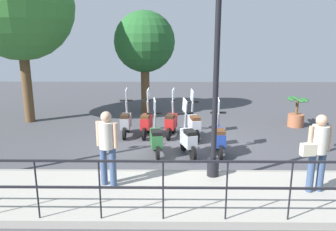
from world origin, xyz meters
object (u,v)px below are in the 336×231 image
Objects in this scene: tree_distant at (145,42)px; scooter_near_2 at (156,139)px; scooter_far_0 at (194,124)px; lamp_post_near at (216,90)px; scooter_far_2 at (147,122)px; scooter_near_1 at (188,139)px; pedestrian_with_bag at (318,148)px; pedestrian_distant at (107,143)px; scooter_far_1 at (171,122)px; scooter_near_0 at (219,138)px; scooter_far_3 at (126,122)px; tree_large at (19,6)px; potted_palm at (296,114)px.

tree_distant is 5.87m from scooter_near_2.
lamp_post_near is at bearing 174.28° from scooter_far_0.
scooter_near_2 is at bearing -160.36° from scooter_far_2.
tree_distant is 2.74× the size of scooter_near_1.
pedestrian_with_bag is 1.03× the size of scooter_far_2.
pedestrian_with_bag is 4.53m from scooter_far_0.
lamp_post_near is 2.74× the size of pedestrian_with_bag.
lamp_post_near reaches higher than pedestrian_distant.
scooter_far_0 is 1.00× the size of scooter_far_1.
scooter_near_2 is (2.37, 3.29, -0.60)m from pedestrian_with_bag.
pedestrian_distant is at bearing 102.70° from lamp_post_near.
scooter_far_2 is (1.77, 0.39, 0.00)m from scooter_near_2.
lamp_post_near is at bearing 167.97° from scooter_near_0.
tree_distant reaches higher than scooter_far_2.
tree_distant is at bearing 16.68° from scooter_far_0.
scooter_far_3 is at bearing 58.64° from scooter_near_0.
pedestrian_with_bag reaches higher than scooter_far_2.
tree_large is 4.03× the size of scooter_near_0.
scooter_far_3 is (-1.24, 5.99, 0.04)m from potted_palm.
tree_large is 6.85m from scooter_far_1.
scooter_near_1 is 1.58m from scooter_far_0.
potted_palm is 0.69× the size of scooter_near_0.
pedestrian_with_bag is 1.03× the size of scooter_far_1.
scooter_far_2 is (-1.87, -4.62, -3.75)m from tree_large.
tree_large is at bearing -124.74° from pedestrian_distant.
tree_distant is 4.82m from scooter_far_0.
scooter_far_0 is 1.54m from scooter_far_2.
lamp_post_near is 2.83× the size of scooter_near_0.
scooter_near_0 is at bearing -121.00° from scooter_far_2.
scooter_far_2 and scooter_far_3 have the same top height.
pedestrian_with_bag is at bearing 106.58° from pedestrian_distant.
scooter_near_2 is at bearing 43.55° from pedestrian_with_bag.
scooter_far_0 is (-3.72, -1.83, -2.45)m from tree_distant.
scooter_far_1 is at bearing 15.45° from lamp_post_near.
pedestrian_distant is 4.26m from scooter_far_0.
pedestrian_with_bag is at bearing -150.12° from scooter_near_1.
tree_large is 4.03× the size of scooter_far_2.
tree_distant reaches higher than potted_palm.
lamp_post_near is at bearing -148.60° from scooter_near_2.
scooter_far_2 is at bearing -167.56° from pedestrian_distant.
tree_distant is 2.74× the size of scooter_far_1.
lamp_post_near reaches higher than scooter_far_2.
potted_palm is 0.69× the size of scooter_far_0.
potted_palm is (-2.24, -5.62, -2.49)m from tree_distant.
scooter_far_3 is at bearing 35.52° from pedestrian_with_bag.
pedestrian_with_bag is at bearing -147.61° from scooter_near_0.
pedestrian_distant is 1.03× the size of scooter_near_0.
tree_distant is 4.42m from scooter_far_1.
lamp_post_near reaches higher than scooter_near_1.
lamp_post_near reaches higher than potted_palm.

